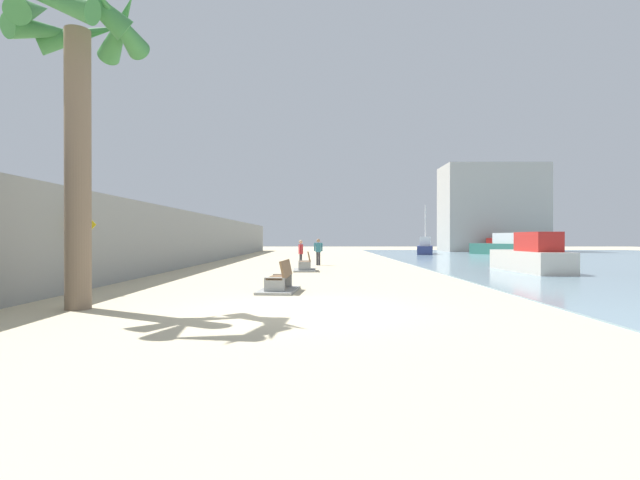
{
  "coord_description": "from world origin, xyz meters",
  "views": [
    {
      "loc": [
        0.4,
        -10.78,
        1.67
      ],
      "look_at": [
        0.31,
        10.01,
        1.58
      ],
      "focal_mm": 26.01,
      "sensor_mm": 36.0,
      "label": 1
    }
  ],
  "objects_px": {
    "bench_near": "(281,284)",
    "person_walking": "(320,250)",
    "bench_far": "(307,266)",
    "boat_nearest": "(533,257)",
    "boat_distant": "(495,247)",
    "boat_far_left": "(427,248)",
    "boat_outer": "(504,247)",
    "palm_tree": "(80,68)",
    "person_standing": "(303,252)",
    "pedestrian_sign": "(85,242)"
  },
  "relations": [
    {
      "from": "palm_tree",
      "to": "boat_distant",
      "type": "height_order",
      "value": "palm_tree"
    },
    {
      "from": "boat_distant",
      "to": "bench_near",
      "type": "bearing_deg",
      "value": -118.66
    },
    {
      "from": "palm_tree",
      "to": "pedestrian_sign",
      "type": "height_order",
      "value": "palm_tree"
    },
    {
      "from": "boat_outer",
      "to": "boat_far_left",
      "type": "bearing_deg",
      "value": 162.08
    },
    {
      "from": "bench_near",
      "to": "person_walking",
      "type": "bearing_deg",
      "value": 85.22
    },
    {
      "from": "palm_tree",
      "to": "bench_far",
      "type": "distance_m",
      "value": 14.54
    },
    {
      "from": "palm_tree",
      "to": "person_walking",
      "type": "height_order",
      "value": "palm_tree"
    },
    {
      "from": "palm_tree",
      "to": "boat_far_left",
      "type": "xyz_separation_m",
      "value": [
        16.34,
        36.02,
        -4.96
      ]
    },
    {
      "from": "palm_tree",
      "to": "bench_far",
      "type": "relative_size",
      "value": 3.65
    },
    {
      "from": "bench_far",
      "to": "person_walking",
      "type": "xyz_separation_m",
      "value": [
        0.66,
        4.8,
        0.7
      ]
    },
    {
      "from": "pedestrian_sign",
      "to": "boat_outer",
      "type": "bearing_deg",
      "value": 51.24
    },
    {
      "from": "boat_far_left",
      "to": "boat_distant",
      "type": "relative_size",
      "value": 1.08
    },
    {
      "from": "bench_near",
      "to": "boat_nearest",
      "type": "relative_size",
      "value": 0.37
    },
    {
      "from": "boat_nearest",
      "to": "pedestrian_sign",
      "type": "bearing_deg",
      "value": -153.88
    },
    {
      "from": "bench_near",
      "to": "person_standing",
      "type": "xyz_separation_m",
      "value": [
        0.19,
        11.4,
        0.66
      ]
    },
    {
      "from": "boat_outer",
      "to": "boat_far_left",
      "type": "relative_size",
      "value": 1.04
    },
    {
      "from": "bench_near",
      "to": "boat_far_left",
      "type": "relative_size",
      "value": 0.35
    },
    {
      "from": "palm_tree",
      "to": "person_standing",
      "type": "xyz_separation_m",
      "value": [
        4.6,
        14.98,
        -4.77
      ]
    },
    {
      "from": "person_walking",
      "to": "boat_far_left",
      "type": "bearing_deg",
      "value": 59.99
    },
    {
      "from": "palm_tree",
      "to": "bench_near",
      "type": "distance_m",
      "value": 7.85
    },
    {
      "from": "boat_outer",
      "to": "boat_nearest",
      "type": "relative_size",
      "value": 1.09
    },
    {
      "from": "bench_far",
      "to": "boat_nearest",
      "type": "relative_size",
      "value": 0.36
    },
    {
      "from": "person_walking",
      "to": "palm_tree",
      "type": "bearing_deg",
      "value": -107.77
    },
    {
      "from": "boat_far_left",
      "to": "boat_nearest",
      "type": "height_order",
      "value": "boat_far_left"
    },
    {
      "from": "bench_near",
      "to": "boat_distant",
      "type": "distance_m",
      "value": 43.86
    },
    {
      "from": "boat_nearest",
      "to": "bench_far",
      "type": "bearing_deg",
      "value": 174.86
    },
    {
      "from": "person_walking",
      "to": "boat_far_left",
      "type": "relative_size",
      "value": 0.26
    },
    {
      "from": "bench_near",
      "to": "person_standing",
      "type": "distance_m",
      "value": 11.42
    },
    {
      "from": "palm_tree",
      "to": "bench_near",
      "type": "xyz_separation_m",
      "value": [
        4.41,
        3.58,
        -5.42
      ]
    },
    {
      "from": "bench_far",
      "to": "boat_far_left",
      "type": "height_order",
      "value": "boat_far_left"
    },
    {
      "from": "person_standing",
      "to": "boat_nearest",
      "type": "distance_m",
      "value": 11.8
    },
    {
      "from": "palm_tree",
      "to": "person_standing",
      "type": "bearing_deg",
      "value": 72.94
    },
    {
      "from": "palm_tree",
      "to": "boat_far_left",
      "type": "relative_size",
      "value": 1.27
    },
    {
      "from": "boat_nearest",
      "to": "person_standing",
      "type": "bearing_deg",
      "value": 163.27
    },
    {
      "from": "boat_far_left",
      "to": "person_walking",
      "type": "bearing_deg",
      "value": -120.01
    },
    {
      "from": "boat_outer",
      "to": "palm_tree",
      "type": "bearing_deg",
      "value": -124.47
    },
    {
      "from": "boat_far_left",
      "to": "pedestrian_sign",
      "type": "height_order",
      "value": "boat_far_left"
    },
    {
      "from": "boat_far_left",
      "to": "pedestrian_sign",
      "type": "bearing_deg",
      "value": -118.39
    },
    {
      "from": "boat_far_left",
      "to": "boat_nearest",
      "type": "distance_m",
      "value": 24.44
    },
    {
      "from": "bench_far",
      "to": "boat_nearest",
      "type": "distance_m",
      "value": 11.04
    },
    {
      "from": "palm_tree",
      "to": "boat_outer",
      "type": "relative_size",
      "value": 1.22
    },
    {
      "from": "palm_tree",
      "to": "boat_far_left",
      "type": "bearing_deg",
      "value": 65.6
    },
    {
      "from": "palm_tree",
      "to": "boat_outer",
      "type": "distance_m",
      "value": 41.28
    },
    {
      "from": "bench_near",
      "to": "boat_nearest",
      "type": "bearing_deg",
      "value": 34.87
    },
    {
      "from": "bench_near",
      "to": "pedestrian_sign",
      "type": "distance_m",
      "value": 6.06
    },
    {
      "from": "palm_tree",
      "to": "pedestrian_sign",
      "type": "relative_size",
      "value": 3.14
    },
    {
      "from": "boat_outer",
      "to": "boat_far_left",
      "type": "height_order",
      "value": "boat_far_left"
    },
    {
      "from": "bench_near",
      "to": "boat_outer",
      "type": "height_order",
      "value": "boat_outer"
    },
    {
      "from": "bench_near",
      "to": "person_walking",
      "type": "height_order",
      "value": "person_walking"
    },
    {
      "from": "bench_far",
      "to": "pedestrian_sign",
      "type": "distance_m",
      "value": 11.53
    }
  ]
}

